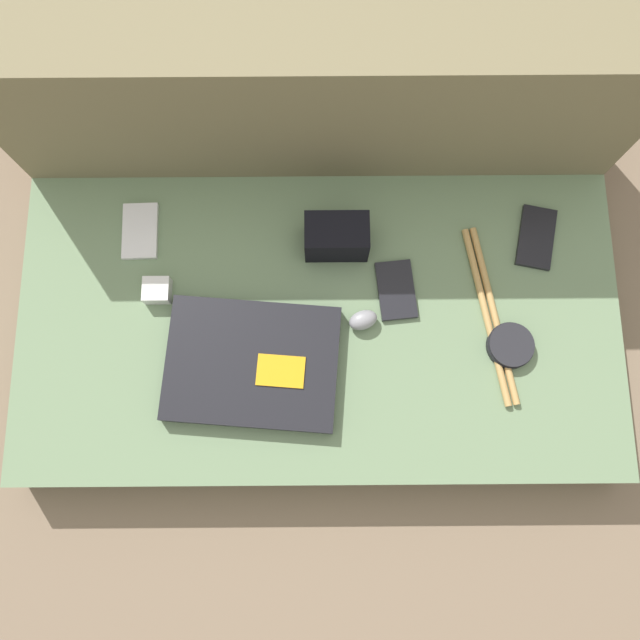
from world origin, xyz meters
TOP-DOWN VIEW (x-y plane):
  - ground_plane at (0.00, 0.00)m, footprint 8.00×8.00m
  - couch_seat at (0.00, 0.00)m, footprint 1.19×0.62m
  - couch_backrest at (0.00, 0.41)m, footprint 1.19×0.20m
  - laptop at (-0.13, -0.08)m, footprint 0.35×0.27m
  - computer_mouse at (0.09, 0.00)m, footprint 0.07×0.05m
  - speaker_puck at (0.37, -0.05)m, footprint 0.09×0.09m
  - phone_silver at (0.44, 0.17)m, footprint 0.09×0.14m
  - phone_black at (-0.36, 0.19)m, footprint 0.07×0.12m
  - phone_small at (0.15, 0.06)m, footprint 0.08×0.13m
  - camera_pouch at (0.04, 0.16)m, footprint 0.12×0.08m
  - charger_brick at (-0.32, 0.06)m, footprint 0.05×0.05m
  - drumstick_pair at (0.34, 0.01)m, footprint 0.09×0.36m

SIDE VIEW (x-z plane):
  - ground_plane at x=0.00m, z-range 0.00..0.00m
  - couch_seat at x=0.00m, z-range 0.00..0.11m
  - phone_silver at x=0.44m, z-range 0.11..0.12m
  - phone_small at x=0.15m, z-range 0.11..0.12m
  - phone_black at x=-0.36m, z-range 0.11..0.12m
  - drumstick_pair at x=0.34m, z-range 0.11..0.12m
  - speaker_puck at x=0.37m, z-range 0.11..0.13m
  - laptop at x=-0.13m, z-range 0.11..0.14m
  - charger_brick at x=-0.32m, z-range 0.11..0.14m
  - computer_mouse at x=0.09m, z-range 0.11..0.14m
  - camera_pouch at x=0.04m, z-range 0.11..0.20m
  - couch_backrest at x=0.00m, z-range 0.00..0.46m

